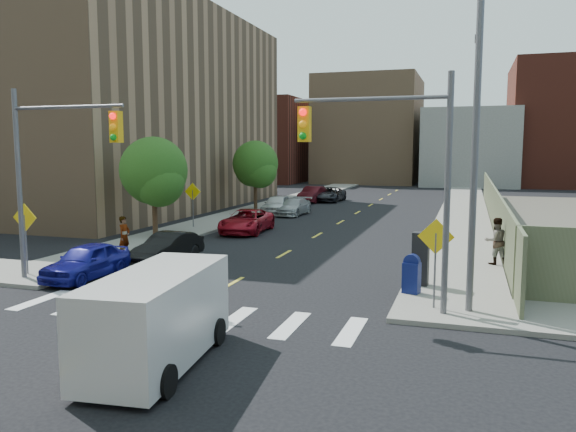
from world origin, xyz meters
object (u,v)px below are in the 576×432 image
Objects in this scene: pedestrian_east at (496,241)px; parked_car_blue at (87,261)px; parked_car_white at (277,205)px; parked_car_silver at (293,207)px; cargo_van at (160,314)px; mailbox at (412,274)px; payphone at (420,259)px; parked_car_maroon at (313,194)px; parked_car_black at (168,247)px; parked_car_red at (247,221)px; parked_car_grey at (330,194)px; pedestrian_west at (124,236)px.

parked_car_blue is at bearing 2.19° from pedestrian_east.
parked_car_silver is at bearing -8.88° from parked_car_white.
parked_car_blue is 9.53m from cargo_van.
cargo_van is 8.98m from mailbox.
parked_car_maroon is at bearing 116.49° from payphone.
parked_car_blue is 0.90× the size of parked_car_maroon.
parked_car_white reaches higher than parked_car_black.
parked_car_red is at bearing -81.54° from parked_car_maroon.
parked_car_white is 10.00m from parked_car_maroon.
parked_car_white reaches higher than parked_car_blue.
parked_car_red is 1.11× the size of parked_car_maroon.
parked_car_silver is 11.28m from parked_car_grey.
parked_car_silver is (0.04, 18.08, -0.01)m from parked_car_black.
payphone is at bearing -94.49° from pedestrian_west.
pedestrian_east is (13.40, -5.92, 0.44)m from parked_car_red.
parked_car_silver is 20.18m from pedestrian_east.
pedestrian_west reaches higher than parked_car_maroon.
parked_car_maroon reaches higher than parked_car_grey.
parked_car_silver is 2.22× the size of pedestrian_east.
cargo_van is at bearing -78.98° from parked_car_white.
parked_car_red is 19.35m from parked_car_maroon.
parked_car_white is 2.41× the size of pedestrian_west.
payphone is at bearing 10.76° from parked_car_blue.
parked_car_black is 0.79× the size of cargo_van.
pedestrian_east is (13.44, 3.00, 0.48)m from parked_car_black.
mailbox is 0.67× the size of pedestrian_east.
parked_car_white reaches higher than parked_car_silver.
parked_car_grey is 29.57m from pedestrian_east.
parked_car_blue is 2.22× the size of pedestrian_west.
payphone is (10.80, -1.55, 0.44)m from parked_car_black.
parked_car_blue reaches higher than parked_car_grey.
mailbox is at bearing -100.02° from pedestrian_west.
parked_car_white is 18.43m from pedestrian_west.
parked_car_blue is at bearing -92.75° from parked_car_white.
parked_car_blue is 0.81× the size of cargo_van.
parked_car_silver is 22.39m from payphone.
parked_car_blue is 12.28m from payphone.
mailbox reaches higher than parked_car_red.
parked_car_maroon reaches higher than parked_car_blue.
pedestrian_west is at bearing 121.64° from cargo_van.
pedestrian_west is (-12.86, 1.36, -0.04)m from payphone.
cargo_van is (5.72, -10.30, 0.50)m from parked_car_black.
parked_car_grey is (1.30, 11.14, -0.07)m from parked_car_white.
cargo_van reaches higher than parked_car_silver.
payphone reaches higher than parked_car_maroon.
parked_car_red is 1.14× the size of parked_car_silver.
pedestrian_west is 15.82m from pedestrian_east.
parked_car_silver is at bearing 94.45° from parked_car_black.
parked_car_silver is (1.30, 21.91, -0.05)m from parked_car_blue.
parked_car_maroon is (-1.30, 10.14, 0.10)m from parked_car_silver.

